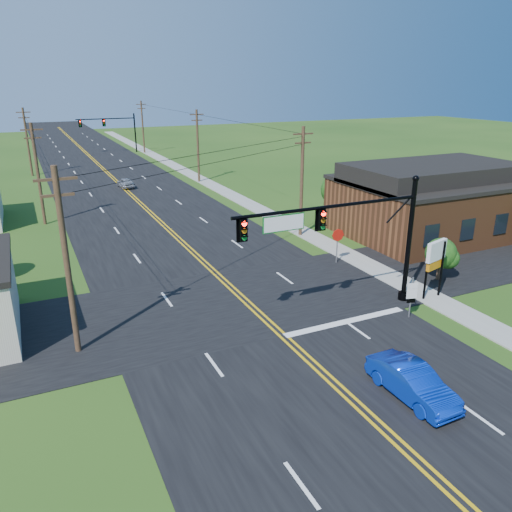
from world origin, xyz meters
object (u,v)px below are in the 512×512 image
blue_car (412,383)px  stop_sign (338,239)px  route_sign (412,295)px  signal_mast_main (345,233)px  signal_mast_far (110,127)px

blue_car → stop_sign: (6.28, 14.81, 1.14)m
route_sign → stop_sign: stop_sign is taller
signal_mast_main → route_sign: bearing=-32.6°
blue_car → stop_sign: bearing=65.6°
blue_car → route_sign: 7.67m
signal_mast_main → signal_mast_far: size_ratio=1.03×
signal_mast_far → blue_car: 79.91m
signal_mast_far → blue_car: bearing=-91.4°
blue_car → route_sign: (5.00, 5.77, 0.69)m
signal_mast_main → route_sign: signal_mast_main is taller
blue_car → route_sign: route_sign is taller
signal_mast_far → blue_car: (-1.94, -79.79, -3.84)m
route_sign → stop_sign: 9.14m
signal_mast_main → route_sign: (3.16, -2.02, -3.35)m
signal_mast_main → stop_sign: 8.80m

